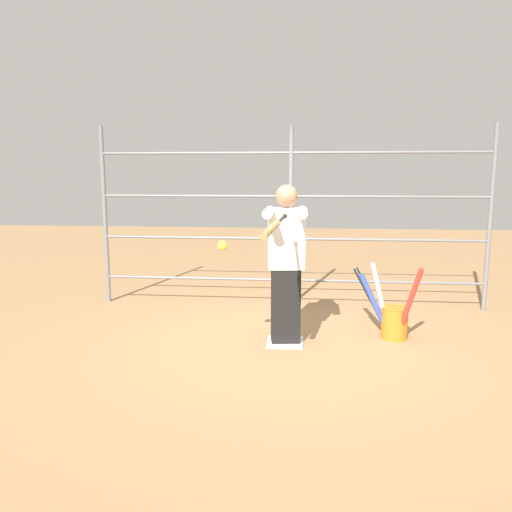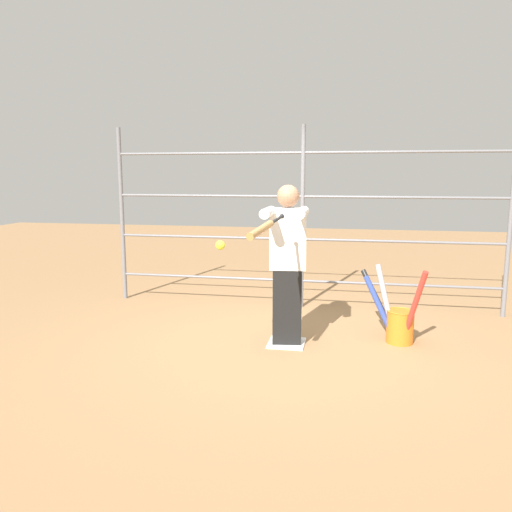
# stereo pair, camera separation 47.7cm
# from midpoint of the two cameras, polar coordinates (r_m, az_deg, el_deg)

# --- Properties ---
(ground_plane) EXTENTS (24.00, 24.00, 0.00)m
(ground_plane) POSITION_cam_midpoint_polar(r_m,az_deg,el_deg) (5.66, 0.92, -9.93)
(ground_plane) COLOR #9E754C
(home_plate) EXTENTS (0.40, 0.40, 0.02)m
(home_plate) POSITION_cam_midpoint_polar(r_m,az_deg,el_deg) (5.65, 0.92, -9.83)
(home_plate) COLOR white
(home_plate) RESTS_ON ground
(fence_backstop) EXTENTS (5.42, 0.06, 2.53)m
(fence_backstop) POSITION_cam_midpoint_polar(r_m,az_deg,el_deg) (6.96, 2.01, 4.39)
(fence_backstop) COLOR slate
(fence_backstop) RESTS_ON ground
(batter) EXTENTS (0.45, 0.63, 1.76)m
(batter) POSITION_cam_midpoint_polar(r_m,az_deg,el_deg) (5.40, 0.93, -0.44)
(batter) COLOR black
(batter) RESTS_ON ground
(baseball_bat_swinging) EXTENTS (0.19, 0.93, 0.15)m
(baseball_bat_swinging) POSITION_cam_midpoint_polar(r_m,az_deg,el_deg) (4.35, -1.23, 3.22)
(baseball_bat_swinging) COLOR black
(softball_in_flight) EXTENTS (0.10, 0.10, 0.10)m
(softball_in_flight) POSITION_cam_midpoint_polar(r_m,az_deg,el_deg) (5.00, -6.61, 1.17)
(softball_in_flight) COLOR yellow
(bat_bucket) EXTENTS (0.69, 0.85, 0.89)m
(bat_bucket) POSITION_cam_midpoint_polar(r_m,az_deg,el_deg) (5.89, 13.02, -6.83)
(bat_bucket) COLOR orange
(bat_bucket) RESTS_ON ground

